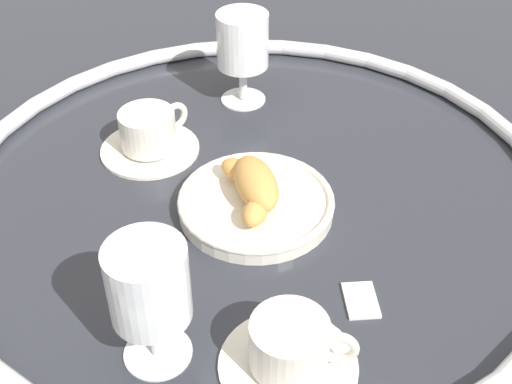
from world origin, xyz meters
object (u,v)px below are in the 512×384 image
juice_glass_left (243,45)px  juice_glass_right (149,289)px  croissant_large (253,185)px  sugar_packet (361,299)px  coffee_cup_near (149,135)px  pastry_plate (256,203)px  coffee_cup_far (290,350)px

juice_glass_left → juice_glass_right: size_ratio=1.00×
juice_glass_left → juice_glass_right: bearing=121.8°
croissant_large → sugar_packet: size_ratio=2.40×
croissant_large → coffee_cup_near: croissant_large is taller
juice_glass_left → juice_glass_right: (-0.26, 0.41, 0.00)m
pastry_plate → juice_glass_left: juice_glass_left is taller
juice_glass_left → sugar_packet: (-0.37, 0.22, -0.09)m
pastry_plate → croissant_large: size_ratio=1.60×
croissant_large → sugar_packet: 0.19m
coffee_cup_far → sugar_packet: bearing=-92.4°
croissant_large → juice_glass_right: (-0.07, 0.22, 0.05)m
coffee_cup_near → sugar_packet: (-0.38, 0.04, -0.02)m
coffee_cup_near → juice_glass_right: size_ratio=0.97×
croissant_large → juice_glass_right: juice_glass_right is taller
sugar_packet → coffee_cup_near: bearing=38.4°
coffee_cup_far → juice_glass_left: juice_glass_left is taller
coffee_cup_far → sugar_packet: size_ratio=2.72×
pastry_plate → croissant_large: croissant_large is taller
pastry_plate → juice_glass_right: (-0.07, 0.23, 0.08)m
coffee_cup_far → sugar_packet: coffee_cup_far is taller
coffee_cup_near → juice_glass_right: juice_glass_right is taller
coffee_cup_far → juice_glass_right: juice_glass_right is taller
croissant_large → pastry_plate: bearing=-123.0°
croissant_large → coffee_cup_far: bearing=139.7°
pastry_plate → sugar_packet: size_ratio=3.85×
pastry_plate → croissant_large: bearing=57.0°
coffee_cup_far → croissant_large: bearing=-40.3°
coffee_cup_near → juice_glass_right: bearing=139.1°
coffee_cup_far → sugar_packet: (-0.00, -0.11, -0.02)m
pastry_plate → coffee_cup_near: coffee_cup_near is taller
pastry_plate → juice_glass_right: juice_glass_right is taller
pastry_plate → coffee_cup_near: size_ratio=1.41×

